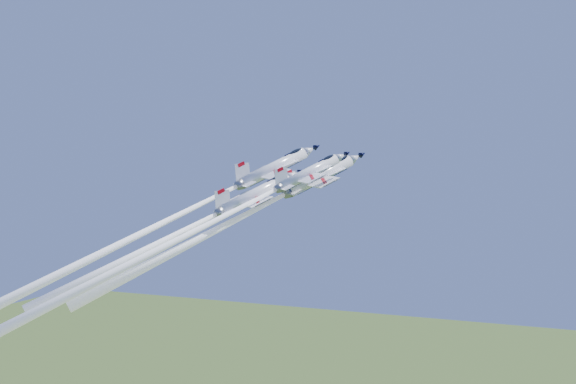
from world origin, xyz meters
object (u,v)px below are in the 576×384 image
at_px(jet_left, 139,235).
at_px(jet_right, 189,234).
at_px(jet_slot, 185,230).
at_px(jet_lead, 239,218).

bearing_deg(jet_left, jet_right, 23.67).
relative_size(jet_right, jet_slot, 1.51).
distance_m(jet_left, jet_right, 12.22).
xyz_separation_m(jet_lead, jet_right, (-3.27, -10.33, -1.79)).
relative_size(jet_left, jet_right, 1.19).
relative_size(jet_lead, jet_left, 0.66).
distance_m(jet_lead, jet_left, 16.54).
height_order(jet_lead, jet_right, jet_right).
bearing_deg(jet_slot, jet_right, -7.90).
bearing_deg(jet_left, jet_slot, 37.59).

